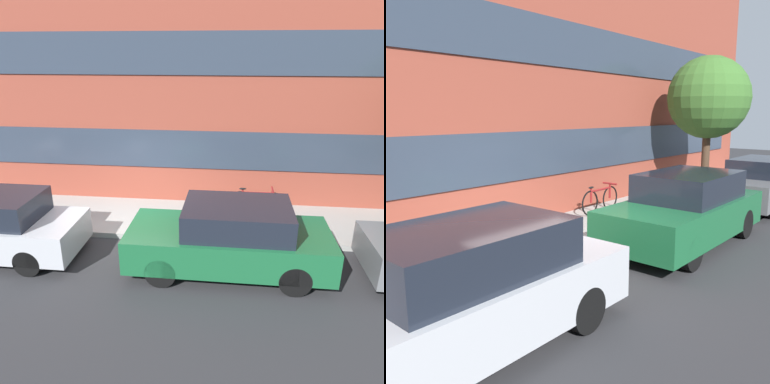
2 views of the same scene
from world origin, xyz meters
The scene contains 6 objects.
ground_plane centered at (0.00, 0.00, 0.00)m, with size 56.00×56.00×0.00m, color #2B2B2D.
sidewalk_strip centered at (0.00, 1.18, 0.07)m, with size 28.00×2.37×0.14m.
rowhouse_facade centered at (0.00, 2.81, 3.96)m, with size 28.00×1.02×7.89m.
parked_car_green centered at (2.67, -1.05, 0.74)m, with size 4.20×1.76×1.49m.
fire_hydrant centered at (-2.60, 0.61, 0.47)m, with size 0.45×0.25×0.65m.
bicycle centered at (3.35, 1.67, 0.51)m, with size 1.52×0.44×0.74m.
Camera 1 is at (2.66, -8.07, 4.43)m, focal length 35.00 mm.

